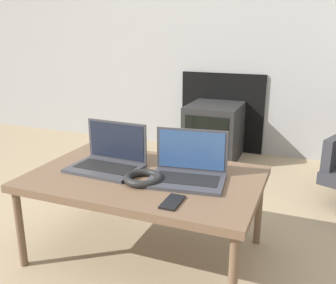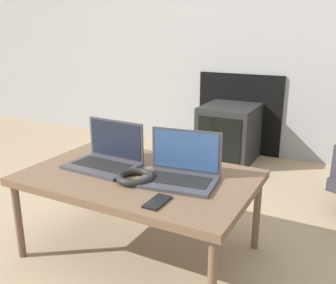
# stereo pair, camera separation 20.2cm
# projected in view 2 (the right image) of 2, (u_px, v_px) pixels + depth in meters

# --- Properties ---
(ground_plane) EXTENTS (14.00, 14.00, 0.00)m
(ground_plane) POSITION_uv_depth(u_px,v_px,m) (113.00, 278.00, 1.71)
(ground_plane) COLOR #998466
(wall_back) EXTENTS (7.00, 0.08, 2.60)m
(wall_back) POSITION_uv_depth(u_px,v_px,m) (255.00, 5.00, 3.13)
(wall_back) COLOR #999999
(wall_back) RESTS_ON ground_plane
(table) EXTENTS (1.09, 0.70, 0.43)m
(table) POSITION_uv_depth(u_px,v_px,m) (139.00, 180.00, 1.80)
(table) COLOR brown
(table) RESTS_ON ground_plane
(laptop_left) EXTENTS (0.35, 0.26, 0.22)m
(laptop_left) POSITION_uv_depth(u_px,v_px,m) (107.00, 156.00, 1.90)
(laptop_left) COLOR #38383D
(laptop_left) RESTS_ON table
(laptop_right) EXTENTS (0.37, 0.29, 0.22)m
(laptop_right) POSITION_uv_depth(u_px,v_px,m) (181.00, 170.00, 1.71)
(laptop_right) COLOR #38383D
(laptop_right) RESTS_ON table
(headphones) EXTENTS (0.18, 0.18, 0.03)m
(headphones) POSITION_uv_depth(u_px,v_px,m) (135.00, 177.00, 1.71)
(headphones) COLOR black
(headphones) RESTS_ON table
(phone) EXTENTS (0.07, 0.14, 0.01)m
(phone) POSITION_uv_depth(u_px,v_px,m) (157.00, 202.00, 1.49)
(phone) COLOR black
(phone) RESTS_ON table
(tv) EXTENTS (0.44, 0.50, 0.48)m
(tv) POSITION_uv_depth(u_px,v_px,m) (229.00, 133.00, 3.21)
(tv) COLOR black
(tv) RESTS_ON ground_plane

